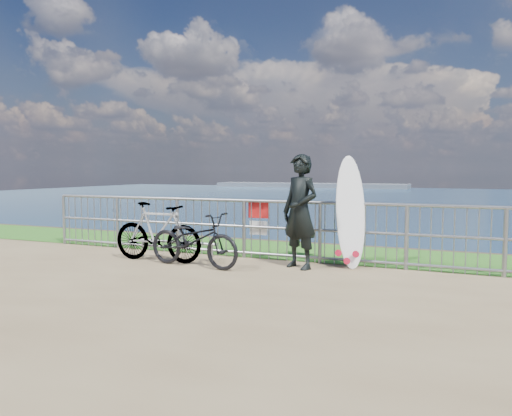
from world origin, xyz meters
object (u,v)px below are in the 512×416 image
at_px(surfer, 300,212).
at_px(bicycle_far, 157,232).
at_px(bicycle_near, 194,240).
at_px(surfboard, 350,216).

height_order(surfer, bicycle_far, surfer).
height_order(bicycle_near, bicycle_far, bicycle_far).
bearing_deg(surfboard, surfer, -152.41).
bearing_deg(surfer, bicycle_far, -146.10).
distance_m(surfer, surfboard, 0.88).
relative_size(surfboard, bicycle_far, 1.07).
bearing_deg(surfer, bicycle_near, -136.40).
bearing_deg(surfer, surfboard, 51.98).
xyz_separation_m(bicycle_near, bicycle_far, (-0.87, 0.17, 0.07)).
xyz_separation_m(surfer, bicycle_far, (-2.60, -0.44, -0.43)).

